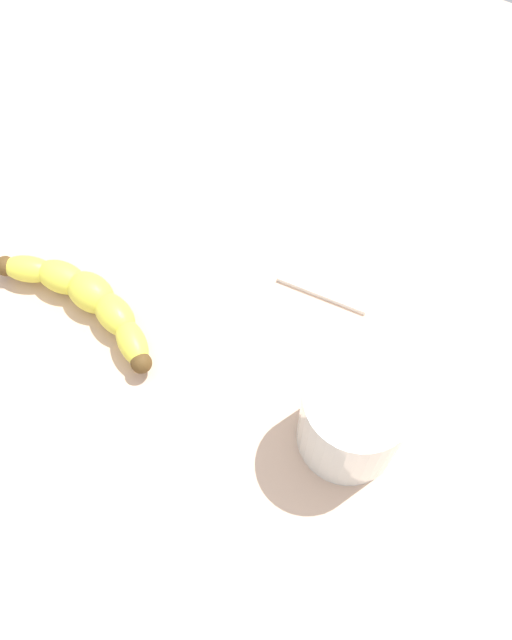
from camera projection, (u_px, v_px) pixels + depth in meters
The scene contains 4 objects.
wooden_tabletop at pixel (234, 353), 73.90cm from camera, with size 120.00×120.00×3.00cm, color #D6AE92.
banana at pixel (85, 298), 72.84cm from camera, with size 7.94×20.14×3.83cm.
smoothie_glass at pixel (353, 419), 63.98cm from camera, with size 9.49×9.49×10.27cm.
folded_napkin at pixel (343, 249), 77.36cm from camera, with size 12.71×9.74×0.60cm, color white.
Camera 1 is at (25.92, 15.63, 69.04)cm, focal length 40.79 mm.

